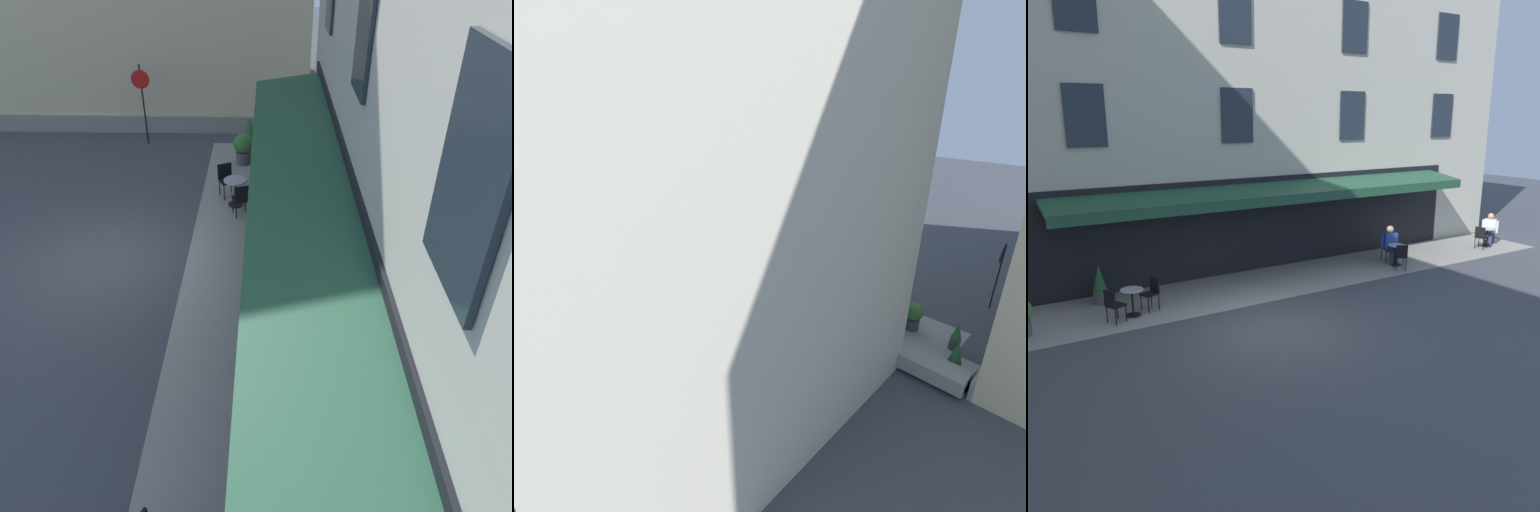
{
  "view_description": "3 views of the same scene",
  "coord_description": "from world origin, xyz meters",
  "views": [
    {
      "loc": [
        -9.45,
        -3.59,
        6.71
      ],
      "look_at": [
        -1.49,
        -3.42,
        1.21
      ],
      "focal_mm": 35.79,
      "sensor_mm": 36.0,
      "label": 1
    },
    {
      "loc": [
        9.31,
        -13.97,
        7.43
      ],
      "look_at": [
        -0.64,
        -3.56,
        1.1
      ],
      "focal_mm": 26.22,
      "sensor_mm": 36.0,
      "label": 2
    },
    {
      "loc": [
        6.18,
        10.68,
        5.22
      ],
      "look_at": [
        -1.94,
        -2.55,
        1.07
      ],
      "focal_mm": 37.06,
      "sensor_mm": 36.0,
      "label": 3
    }
  ],
  "objects": [
    {
      "name": "cafe_chair_black_corner_left",
      "position": [
        -6.48,
        -2.22,
        0.55
      ],
      "size": [
        0.54,
        0.54,
        0.91
      ],
      "color": "black",
      "rests_on": "ground_plane"
    },
    {
      "name": "sidewalk_cafe_terrace",
      "position": [
        -3.25,
        -3.4,
        0.0
      ],
      "size": [
        20.5,
        3.2,
        0.01
      ],
      "primitive_type": "cube",
      "color": "gray",
      "rests_on": "ground_plane"
    },
    {
      "name": "cafe_building_facade",
      "position": [
        -4.0,
        -9.49,
        7.49
      ],
      "size": [
        20.0,
        10.7,
        15.0
      ],
      "color": "beige",
      "rests_on": "ground_plane"
    },
    {
      "name": "cafe_chair_black_kerbside",
      "position": [
        -11.32,
        -2.77,
        0.55
      ],
      "size": [
        0.48,
        0.48,
        0.91
      ],
      "color": "black",
      "rests_on": "ground_plane"
    },
    {
      "name": "seated_patron_in_blue",
      "position": [
        -6.87,
        -3.18,
        0.72
      ],
      "size": [
        0.69,
        0.63,
        1.35
      ],
      "color": "navy",
      "rests_on": "ground_plane"
    },
    {
      "name": "cafe_table_streetside",
      "position": [
        -11.94,
        -2.92,
        0.49
      ],
      "size": [
        0.6,
        0.6,
        0.75
      ],
      "color": "black",
      "rests_on": "ground_plane"
    },
    {
      "name": "cafe_chair_black_facing_street",
      "position": [
        -12.49,
        -3.23,
        0.55
      ],
      "size": [
        0.54,
        0.54,
        0.91
      ],
      "color": "black",
      "rests_on": "ground_plane"
    },
    {
      "name": "cafe_table_near_entrance",
      "position": [
        -6.79,
        -2.77,
        0.49
      ],
      "size": [
        0.6,
        0.6,
        0.75
      ],
      "color": "black",
      "rests_on": "ground_plane"
    },
    {
      "name": "seated_companion_in_white",
      "position": [
        -12.3,
        -3.12,
        0.7
      ],
      "size": [
        0.64,
        0.61,
        1.3
      ],
      "color": "navy",
      "rests_on": "ground_plane"
    },
    {
      "name": "ground_plane",
      "position": [
        0.0,
        0.0,
        0.0
      ],
      "size": [
        70.0,
        70.0,
        0.0
      ],
      "primitive_type": "plane",
      "color": "#42444C"
    },
    {
      "name": "cafe_table_mid_terrace",
      "position": [
        2.68,
        -2.77,
        0.49
      ],
      "size": [
        0.6,
        0.6,
        0.75
      ],
      "color": "black",
      "rests_on": "ground_plane"
    },
    {
      "name": "potted_plant_entrance_right",
      "position": [
        3.19,
        -4.21,
        0.56
      ],
      "size": [
        0.41,
        0.41,
        1.14
      ],
      "color": "#4C4C51",
      "rests_on": "ground_plane"
    },
    {
      "name": "cafe_chair_black_under_awning",
      "position": [
        -6.91,
        -3.39,
        0.55
      ],
      "size": [
        0.47,
        0.47,
        0.91
      ],
      "color": "black",
      "rests_on": "ground_plane"
    },
    {
      "name": "cafe_chair_black_back_row",
      "position": [
        3.25,
        -2.49,
        0.55
      ],
      "size": [
        0.54,
        0.54,
        0.91
      ],
      "color": "black",
      "rests_on": "ground_plane"
    },
    {
      "name": "cafe_chair_black_near_door",
      "position": [
        2.08,
        -2.97,
        0.55
      ],
      "size": [
        0.5,
        0.5,
        0.91
      ],
      "color": "black",
      "rests_on": "ground_plane"
    }
  ]
}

